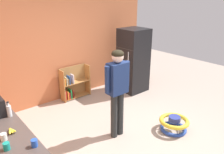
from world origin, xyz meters
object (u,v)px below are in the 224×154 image
(blue_cup, at_px, (34,143))
(white_cup, at_px, (4,137))
(kitchen_counter, at_px, (4,154))
(teal_cup, at_px, (7,146))
(bookshelf, at_px, (73,85))
(clear_bottle, at_px, (9,110))
(refrigerator, at_px, (133,60))
(standing_person, at_px, (117,86))
(baby_walker, at_px, (174,124))
(banana_bunch, at_px, (11,131))

(blue_cup, height_order, white_cup, same)
(kitchen_counter, relative_size, teal_cup, 21.59)
(bookshelf, distance_m, blue_cup, 3.33)
(bookshelf, bearing_deg, clear_bottle, -141.38)
(refrigerator, height_order, standing_person, refrigerator)
(kitchen_counter, xyz_separation_m, teal_cup, (-0.05, -0.55, 0.50))
(bookshelf, bearing_deg, refrigerator, -22.56)
(clear_bottle, height_order, teal_cup, clear_bottle)
(standing_person, relative_size, white_cup, 18.34)
(kitchen_counter, xyz_separation_m, clear_bottle, (0.23, 0.24, 0.55))
(bookshelf, relative_size, teal_cup, 8.95)
(standing_person, bearing_deg, refrigerator, 37.51)
(blue_cup, bearing_deg, bookshelf, 51.73)
(kitchen_counter, distance_m, white_cup, 0.60)
(standing_person, bearing_deg, clear_bottle, 166.07)
(baby_walker, distance_m, banana_bunch, 3.08)
(refrigerator, bearing_deg, bookshelf, 157.44)
(refrigerator, xyz_separation_m, bookshelf, (-1.60, 0.66, -0.53))
(clear_bottle, xyz_separation_m, teal_cup, (-0.28, -0.79, -0.05))
(standing_person, xyz_separation_m, teal_cup, (-2.08, -0.35, -0.11))
(kitchen_counter, bearing_deg, baby_walker, -15.58)
(refrigerator, bearing_deg, banana_bunch, -159.30)
(teal_cup, bearing_deg, refrigerator, 24.16)
(baby_walker, height_order, clear_bottle, clear_bottle)
(kitchen_counter, bearing_deg, banana_bunch, -64.58)
(refrigerator, distance_m, baby_walker, 2.33)
(white_cup, distance_m, teal_cup, 0.22)
(refrigerator, xyz_separation_m, banana_bunch, (-3.76, -1.42, 0.04))
(blue_cup, distance_m, teal_cup, 0.32)
(banana_bunch, bearing_deg, clear_bottle, 75.10)
(blue_cup, bearing_deg, kitchen_counter, 107.91)
(teal_cup, bearing_deg, blue_cup, -28.87)
(standing_person, relative_size, blue_cup, 18.34)
(teal_cup, bearing_deg, white_cup, 82.30)
(baby_walker, bearing_deg, kitchen_counter, 164.42)
(standing_person, height_order, baby_walker, standing_person)
(banana_bunch, xyz_separation_m, white_cup, (-0.13, -0.12, 0.02))
(white_cup, bearing_deg, teal_cup, -97.70)
(kitchen_counter, distance_m, teal_cup, 0.74)
(baby_walker, relative_size, banana_bunch, 3.87)
(banana_bunch, height_order, blue_cup, blue_cup)
(bookshelf, height_order, standing_person, standing_person)
(banana_bunch, distance_m, clear_bottle, 0.48)
(clear_bottle, bearing_deg, banana_bunch, -104.90)
(kitchen_counter, bearing_deg, blue_cup, -72.09)
(kitchen_counter, relative_size, bookshelf, 2.41)
(kitchen_counter, bearing_deg, teal_cup, -95.42)
(teal_cup, bearing_deg, bookshelf, 46.30)
(refrigerator, height_order, clear_bottle, refrigerator)
(baby_walker, relative_size, blue_cup, 6.36)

